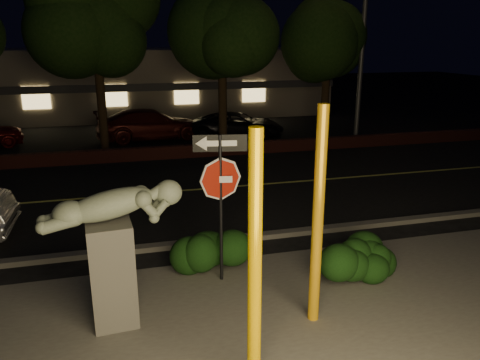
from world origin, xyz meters
name	(u,v)px	position (x,y,z in m)	size (l,w,h in m)	color
ground	(174,167)	(0.00, 10.00, 0.00)	(90.00, 90.00, 0.00)	black
patio	(263,345)	(0.00, -1.00, 0.01)	(14.00, 6.00, 0.02)	#4C4944
road	(186,191)	(0.00, 7.00, 0.01)	(80.00, 8.00, 0.01)	black
lane_marking	(186,190)	(0.00, 7.00, 0.02)	(80.00, 0.12, 0.01)	#BDBE4C
curb	(212,241)	(0.00, 2.90, 0.06)	(80.00, 0.25, 0.12)	#4C4944
brick_wall	(170,152)	(0.00, 11.30, 0.25)	(40.00, 0.35, 0.50)	#421915
parking_lot	(157,132)	(0.00, 17.00, 0.01)	(40.00, 12.00, 0.01)	black
building	(145,80)	(0.00, 24.99, 2.00)	(22.00, 10.20, 4.00)	gray
tree_far_c	(222,11)	(2.50, 12.80, 5.66)	(4.80, 4.80, 7.84)	black
tree_far_d	(329,19)	(7.50, 13.30, 5.42)	(4.40, 4.40, 7.42)	black
yellow_pole_left	(255,269)	(-0.40, -1.84, 1.79)	(0.18, 0.18, 3.57)	#FFBC00
yellow_pole_right	(318,219)	(1.03, -0.53, 1.81)	(0.18, 0.18, 3.62)	orange
signpost	(220,180)	(-0.16, 1.18, 2.06)	(0.97, 0.21, 2.89)	black
sculpture	(112,241)	(-2.13, 0.23, 1.47)	(2.23, 0.75, 2.38)	#4C4944
hedge_center	(204,247)	(-0.41, 1.70, 0.50)	(1.90, 0.89, 0.99)	black
hedge_right	(359,257)	(2.39, 0.47, 0.51)	(1.54, 0.83, 1.01)	black
hedge_far_right	(361,250)	(2.60, 0.78, 0.49)	(1.41, 0.88, 0.98)	black
streetlight	(361,0)	(8.32, 12.07, 6.13)	(1.55, 0.45, 10.31)	#46474B
parked_car_darkred	(150,125)	(-0.44, 15.22, 0.72)	(2.02, 4.96, 1.44)	#43100E
parked_car_dark	(238,125)	(3.66, 14.65, 0.61)	(2.01, 4.36, 1.21)	black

